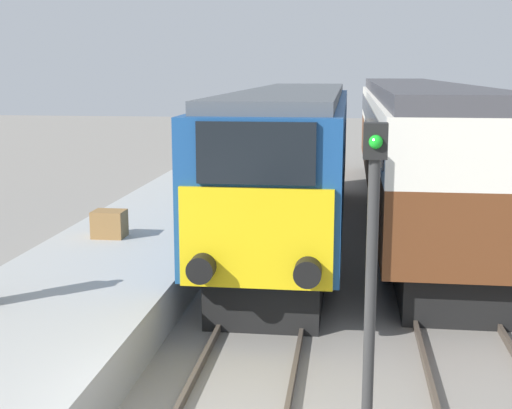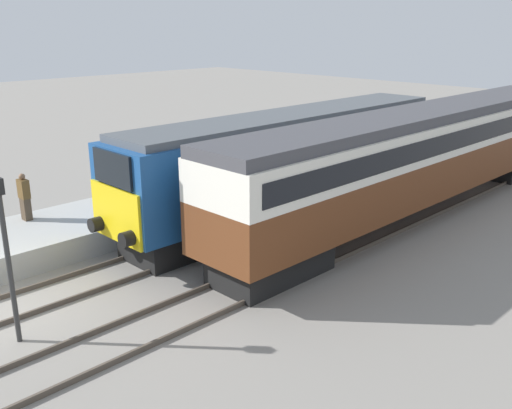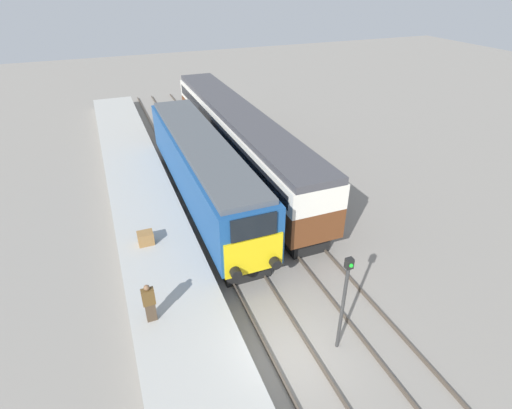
{
  "view_description": "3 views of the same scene",
  "coord_description": "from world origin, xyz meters",
  "px_view_note": "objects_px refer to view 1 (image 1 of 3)",
  "views": [
    {
      "loc": [
        1.43,
        -7.35,
        4.48
      ],
      "look_at": [
        0.0,
        3.68,
        2.37
      ],
      "focal_mm": 50.0,
      "sensor_mm": 36.0,
      "label": 1
    },
    {
      "loc": [
        13.97,
        -4.52,
        7.14
      ],
      "look_at": [
        1.7,
        7.68,
        1.6
      ],
      "focal_mm": 40.0,
      "sensor_mm": 36.0,
      "label": 2
    },
    {
      "loc": [
        -4.6,
        -8.13,
        11.68
      ],
      "look_at": [
        1.7,
        7.68,
        1.6
      ],
      "focal_mm": 28.0,
      "sensor_mm": 36.0,
      "label": 3
    }
  ],
  "objects_px": {
    "locomotive": "(293,156)",
    "passenger_carriage": "(413,135)",
    "signal_post": "(371,279)",
    "luggage_crate": "(109,224)"
  },
  "relations": [
    {
      "from": "passenger_carriage",
      "to": "luggage_crate",
      "type": "height_order",
      "value": "passenger_carriage"
    },
    {
      "from": "locomotive",
      "to": "passenger_carriage",
      "type": "distance_m",
      "value": 4.99
    },
    {
      "from": "passenger_carriage",
      "to": "signal_post",
      "type": "height_order",
      "value": "passenger_carriage"
    },
    {
      "from": "locomotive",
      "to": "luggage_crate",
      "type": "distance_m",
      "value": 5.51
    },
    {
      "from": "signal_post",
      "to": "luggage_crate",
      "type": "distance_m",
      "value": 9.51
    },
    {
      "from": "locomotive",
      "to": "signal_post",
      "type": "relative_size",
      "value": 4.01
    },
    {
      "from": "locomotive",
      "to": "signal_post",
      "type": "xyz_separation_m",
      "value": [
        1.7,
        -11.52,
        0.11
      ]
    },
    {
      "from": "signal_post",
      "to": "luggage_crate",
      "type": "xyz_separation_m",
      "value": [
        -5.48,
        7.68,
        -1.24
      ]
    },
    {
      "from": "luggage_crate",
      "to": "signal_post",
      "type": "bearing_deg",
      "value": -54.5
    },
    {
      "from": "signal_post",
      "to": "luggage_crate",
      "type": "relative_size",
      "value": 5.66
    }
  ]
}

